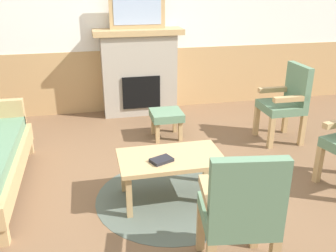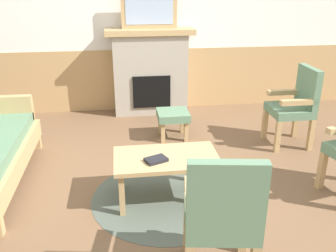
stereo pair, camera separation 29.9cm
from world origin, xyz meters
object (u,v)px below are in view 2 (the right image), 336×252
at_px(armchair_front_left, 222,213).
at_px(book_on_table, 156,160).
at_px(framed_picture, 149,8).
at_px(armchair_near_fireplace, 296,103).
at_px(footstool, 173,117).
at_px(fireplace, 150,71).
at_px(coffee_table, 166,162).

bearing_deg(armchair_front_left, book_on_table, 108.60).
distance_m(framed_picture, armchair_near_fireplace, 2.42).
bearing_deg(armchair_front_left, footstool, 88.91).
bearing_deg(fireplace, coffee_table, -91.83).
relative_size(coffee_table, armchair_near_fireplace, 0.98).
distance_m(fireplace, framed_picture, 0.91).
xyz_separation_m(framed_picture, coffee_table, (-0.08, -2.47, -1.17)).
xyz_separation_m(framed_picture, armchair_front_left, (0.15, -3.53, -1.02)).
relative_size(framed_picture, armchair_near_fireplace, 0.82).
height_order(fireplace, book_on_table, fireplace).
bearing_deg(armchair_front_left, fireplace, 92.40).
height_order(fireplace, armchair_front_left, fireplace).
xyz_separation_m(framed_picture, footstool, (0.20, -1.04, -1.28)).
distance_m(book_on_table, armchair_near_fireplace, 2.15).
height_order(fireplace, armchair_near_fireplace, fireplace).
height_order(footstool, armchair_front_left, armchair_front_left).
relative_size(framed_picture, footstool, 2.00).
xyz_separation_m(footstool, armchair_near_fireplace, (1.46, -0.40, 0.25)).
relative_size(armchair_near_fireplace, armchair_front_left, 1.00).
bearing_deg(armchair_near_fireplace, book_on_table, -148.82).
bearing_deg(framed_picture, fireplace, -90.00).
distance_m(framed_picture, footstool, 1.65).
bearing_deg(framed_picture, coffee_table, -91.83).
distance_m(coffee_table, armchair_near_fireplace, 2.02).
height_order(coffee_table, armchair_near_fireplace, armchair_near_fireplace).
xyz_separation_m(fireplace, armchair_front_left, (0.15, -3.53, -0.11)).
xyz_separation_m(framed_picture, book_on_table, (-0.18, -2.55, -1.10)).
relative_size(framed_picture, book_on_table, 4.20).
bearing_deg(footstool, framed_picture, 100.68).
height_order(coffee_table, footstool, coffee_table).
relative_size(footstool, armchair_front_left, 0.41).
height_order(book_on_table, armchair_near_fireplace, armchair_near_fireplace).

